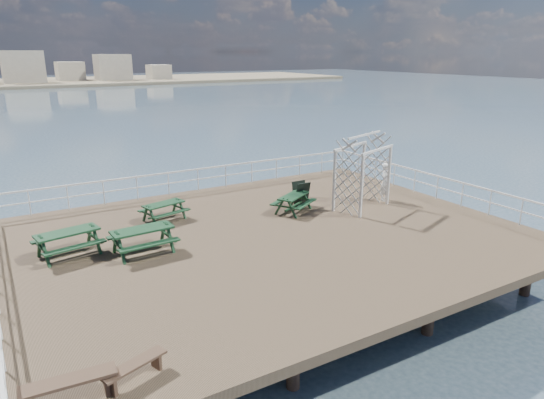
{
  "coord_description": "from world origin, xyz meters",
  "views": [
    {
      "loc": [
        -8.43,
        -14.46,
        6.44
      ],
      "look_at": [
        0.47,
        0.6,
        1.1
      ],
      "focal_mm": 32.0,
      "sensor_mm": 36.0,
      "label": 1
    }
  ],
  "objects_px": {
    "picnic_table_b": "(164,208)",
    "person": "(386,182)",
    "picnic_table_a": "(68,238)",
    "flat_bench_far": "(69,385)",
    "flat_bench_near": "(134,368)",
    "picnic_table_c": "(294,200)",
    "trellis_arbor": "(362,176)",
    "picnic_table_d": "(143,235)"
  },
  "relations": [
    {
      "from": "picnic_table_b",
      "to": "person",
      "type": "xyz_separation_m",
      "value": [
        9.46,
        -2.47,
        0.34
      ]
    },
    {
      "from": "picnic_table_a",
      "to": "flat_bench_far",
      "type": "bearing_deg",
      "value": -108.88
    },
    {
      "from": "picnic_table_a",
      "to": "flat_bench_far",
      "type": "distance_m",
      "value": 7.55
    },
    {
      "from": "picnic_table_b",
      "to": "flat_bench_near",
      "type": "height_order",
      "value": "picnic_table_b"
    },
    {
      "from": "picnic_table_c",
      "to": "flat_bench_near",
      "type": "relative_size",
      "value": 1.48
    },
    {
      "from": "picnic_table_a",
      "to": "person",
      "type": "distance_m",
      "value": 13.32
    },
    {
      "from": "picnic_table_a",
      "to": "flat_bench_near",
      "type": "bearing_deg",
      "value": -99.46
    },
    {
      "from": "picnic_table_a",
      "to": "picnic_table_b",
      "type": "distance_m",
      "value": 4.26
    },
    {
      "from": "trellis_arbor",
      "to": "picnic_table_c",
      "type": "bearing_deg",
      "value": 140.72
    },
    {
      "from": "picnic_table_b",
      "to": "flat_bench_far",
      "type": "distance_m",
      "value": 10.54
    },
    {
      "from": "picnic_table_b",
      "to": "person",
      "type": "bearing_deg",
      "value": -28.7
    },
    {
      "from": "picnic_table_a",
      "to": "flat_bench_near",
      "type": "xyz_separation_m",
      "value": [
        0.11,
        -7.46,
        -0.31
      ]
    },
    {
      "from": "picnic_table_b",
      "to": "picnic_table_d",
      "type": "xyz_separation_m",
      "value": [
        -1.67,
        -2.84,
        0.11
      ]
    },
    {
      "from": "picnic_table_b",
      "to": "flat_bench_near",
      "type": "xyz_separation_m",
      "value": [
        -3.74,
        -9.29,
        -0.2
      ]
    },
    {
      "from": "picnic_table_a",
      "to": "person",
      "type": "xyz_separation_m",
      "value": [
        13.3,
        -0.65,
        0.24
      ]
    },
    {
      "from": "picnic_table_d",
      "to": "flat_bench_far",
      "type": "relative_size",
      "value": 1.17
    },
    {
      "from": "picnic_table_a",
      "to": "person",
      "type": "relative_size",
      "value": 1.3
    },
    {
      "from": "flat_bench_near",
      "to": "flat_bench_far",
      "type": "bearing_deg",
      "value": 160.76
    },
    {
      "from": "person",
      "to": "trellis_arbor",
      "type": "bearing_deg",
      "value": 170.0
    },
    {
      "from": "picnic_table_d",
      "to": "person",
      "type": "relative_size",
      "value": 1.22
    },
    {
      "from": "person",
      "to": "picnic_table_d",
      "type": "bearing_deg",
      "value": 162.41
    },
    {
      "from": "picnic_table_b",
      "to": "picnic_table_d",
      "type": "bearing_deg",
      "value": -134.5
    },
    {
      "from": "person",
      "to": "flat_bench_far",
      "type": "bearing_deg",
      "value": -174.19
    },
    {
      "from": "picnic_table_d",
      "to": "flat_bench_near",
      "type": "distance_m",
      "value": 6.78
    },
    {
      "from": "picnic_table_b",
      "to": "person",
      "type": "height_order",
      "value": "person"
    },
    {
      "from": "flat_bench_near",
      "to": "trellis_arbor",
      "type": "height_order",
      "value": "trellis_arbor"
    },
    {
      "from": "picnic_table_d",
      "to": "flat_bench_near",
      "type": "height_order",
      "value": "picnic_table_d"
    },
    {
      "from": "picnic_table_d",
      "to": "person",
      "type": "height_order",
      "value": "person"
    },
    {
      "from": "flat_bench_far",
      "to": "person",
      "type": "xyz_separation_m",
      "value": [
        14.43,
        6.82,
        0.48
      ]
    },
    {
      "from": "picnic_table_c",
      "to": "picnic_table_d",
      "type": "height_order",
      "value": "picnic_table_d"
    },
    {
      "from": "picnic_table_a",
      "to": "flat_bench_far",
      "type": "height_order",
      "value": "picnic_table_a"
    },
    {
      "from": "picnic_table_b",
      "to": "flat_bench_far",
      "type": "height_order",
      "value": "picnic_table_b"
    },
    {
      "from": "flat_bench_near",
      "to": "flat_bench_far",
      "type": "distance_m",
      "value": 1.24
    },
    {
      "from": "picnic_table_c",
      "to": "picnic_table_d",
      "type": "distance_m",
      "value": 6.78
    },
    {
      "from": "flat_bench_far",
      "to": "person",
      "type": "height_order",
      "value": "person"
    },
    {
      "from": "picnic_table_a",
      "to": "picnic_table_b",
      "type": "xyz_separation_m",
      "value": [
        3.84,
        1.82,
        -0.1
      ]
    },
    {
      "from": "picnic_table_b",
      "to": "trellis_arbor",
      "type": "distance_m",
      "value": 8.35
    },
    {
      "from": "picnic_table_b",
      "to": "trellis_arbor",
      "type": "relative_size",
      "value": 0.6
    },
    {
      "from": "picnic_table_d",
      "to": "flat_bench_near",
      "type": "relative_size",
      "value": 1.44
    },
    {
      "from": "person",
      "to": "flat_bench_near",
      "type": "bearing_deg",
      "value": -172.15
    },
    {
      "from": "picnic_table_d",
      "to": "flat_bench_far",
      "type": "xyz_separation_m",
      "value": [
        -3.3,
        -6.45,
        -0.24
      ]
    },
    {
      "from": "flat_bench_near",
      "to": "picnic_table_a",
      "type": "bearing_deg",
      "value": 71.59
    }
  ]
}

